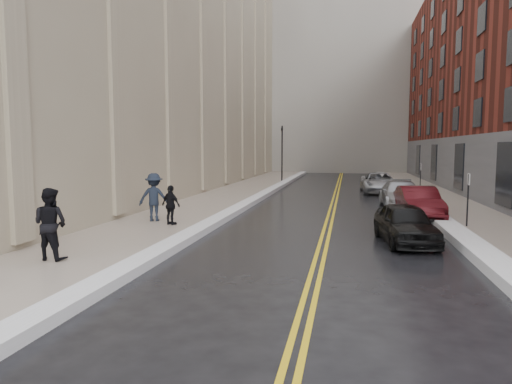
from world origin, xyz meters
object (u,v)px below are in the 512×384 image
at_px(pedestrian_b, 154,197).
at_px(car_silver_near, 401,195).
at_px(pedestrian_c, 171,205).
at_px(car_maroon, 418,203).
at_px(car_black, 405,224).
at_px(car_silver_far, 379,183).
at_px(pedestrian_a, 50,224).

bearing_deg(pedestrian_b, car_silver_near, -155.08).
height_order(car_silver_near, pedestrian_c, pedestrian_c).
bearing_deg(car_silver_near, car_maroon, -86.75).
relative_size(car_black, car_silver_far, 0.76).
relative_size(pedestrian_a, pedestrian_b, 0.99).
xyz_separation_m(car_black, car_maroon, (1.22, 5.70, 0.06)).
bearing_deg(pedestrian_c, car_black, -163.28).
bearing_deg(car_silver_far, car_maroon, -87.66).
relative_size(car_silver_near, pedestrian_a, 2.52).
distance_m(car_silver_near, car_silver_far, 8.40).
distance_m(car_maroon, car_silver_far, 12.16).
bearing_deg(car_maroon, car_black, -105.48).
xyz_separation_m(pedestrian_a, pedestrian_b, (0.03, 6.80, 0.01)).
bearing_deg(car_black, car_maroon, 70.29).
bearing_deg(pedestrian_b, car_silver_far, -132.56).
height_order(car_maroon, pedestrian_a, pedestrian_a).
height_order(car_silver_near, pedestrian_a, pedestrian_a).
bearing_deg(pedestrian_a, car_silver_near, -122.74).
height_order(car_silver_far, pedestrian_c, pedestrian_c).
distance_m(pedestrian_b, pedestrian_c, 1.32).
xyz_separation_m(car_maroon, pedestrian_b, (-11.12, -3.78, 0.42)).
xyz_separation_m(car_black, pedestrian_a, (-9.92, -4.89, 0.47)).
height_order(car_silver_near, pedestrian_b, pedestrian_b).
relative_size(car_silver_near, car_silver_far, 0.96).
xyz_separation_m(car_silver_far, pedestrian_a, (-10.20, -22.71, 0.42)).
relative_size(car_black, pedestrian_c, 2.51).
distance_m(car_silver_far, pedestrian_c, 19.01).
distance_m(car_black, car_maroon, 5.83).
distance_m(car_black, car_silver_far, 17.83).
relative_size(car_maroon, pedestrian_c, 2.81).
bearing_deg(car_silver_near, car_silver_far, 92.56).
bearing_deg(car_silver_far, car_black, -93.02).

